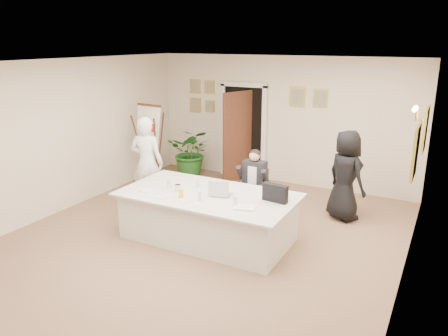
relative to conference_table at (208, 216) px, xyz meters
The scene contains 27 objects.
floor 0.42m from the conference_table, 113.91° to the right, with size 7.00×7.00×0.00m, color brown.
ceiling 2.41m from the conference_table, 113.91° to the right, with size 6.00×7.00×0.02m, color white.
wall_back 3.51m from the conference_table, 91.05° to the left, with size 6.00×0.10×2.80m, color beige.
wall_left 3.23m from the conference_table, behind, with size 0.10×7.00×2.80m, color beige.
wall_right 3.11m from the conference_table, ahead, with size 0.10×7.00×2.80m, color beige.
doorway 3.38m from the conference_table, 106.53° to the left, with size 1.14×0.86×2.20m.
pictures_back_wall 3.74m from the conference_table, 104.50° to the left, with size 3.40×0.06×0.80m, color gold, non-canonical shape.
pictures_right_wall 3.38m from the conference_table, 20.04° to the left, with size 0.06×2.20×0.80m, color gold, non-canonical shape.
wall_sconce 3.48m from the conference_table, 20.50° to the left, with size 0.20×0.30×0.24m, color #B28139, non-canonical shape.
conference_table is the anchor object (origin of this frame).
seated_man 1.19m from the conference_table, 75.80° to the left, with size 0.55×0.59×1.29m, color black, non-canonical shape.
flip_chart 3.04m from the conference_table, 143.74° to the left, with size 0.63×0.42×1.77m.
standing_man 1.93m from the conference_table, 158.02° to the left, with size 0.64×0.42×1.76m, color white.
standing_woman 2.58m from the conference_table, 46.95° to the left, with size 0.80×0.52×1.63m, color black.
potted_palm 3.49m from the conference_table, 126.32° to the left, with size 1.04×0.90×1.15m, color #205C1E.
laptop 0.57m from the conference_table, 11.68° to the left, with size 0.32×0.35×0.28m, color #B7BABC, non-canonical shape.
laptop_bag 1.20m from the conference_table, ahead, with size 0.39×0.11×0.27m, color black.
paper_stack 0.94m from the conference_table, 21.27° to the right, with size 0.30×0.21×0.03m, color white.
plate_left 1.09m from the conference_table, 160.59° to the right, with size 0.22×0.22×0.01m, color white.
plate_mid 0.82m from the conference_table, 139.79° to the right, with size 0.23×0.23×0.01m, color white.
plate_near 0.61m from the conference_table, 105.34° to the right, with size 0.21×0.21×0.01m, color white.
glass_a 0.83m from the conference_table, behind, with size 0.07×0.07×0.14m, color silver.
glass_b 0.55m from the conference_table, 82.68° to the right, with size 0.06×0.06×0.14m, color silver.
glass_c 0.81m from the conference_table, 23.26° to the right, with size 0.07×0.07×0.14m, color silver.
glass_d 0.56m from the conference_table, 150.03° to the left, with size 0.06×0.06×0.14m, color silver.
oj_glass 0.63m from the conference_table, 128.37° to the right, with size 0.07×0.07×0.13m, color yellow.
steel_jug 0.66m from the conference_table, 165.91° to the right, with size 0.10×0.10×0.11m, color silver.
Camera 1 is at (3.34, -5.50, 3.12)m, focal length 35.00 mm.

